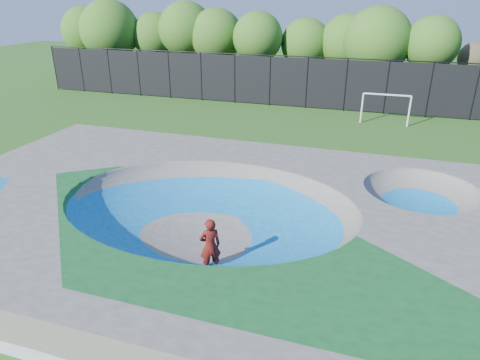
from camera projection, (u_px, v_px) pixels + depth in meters
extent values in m
plane|color=#255216|center=(209.00, 236.00, 16.14)|extent=(120.00, 120.00, 0.00)
cube|color=gray|center=(208.00, 218.00, 15.85)|extent=(22.00, 14.00, 1.50)
imported|color=#B01B0E|center=(210.00, 246.00, 13.71)|extent=(0.84, 0.78, 1.92)
cube|color=black|center=(211.00, 270.00, 14.08)|extent=(0.79, 0.58, 0.05)
cylinder|color=white|center=(362.00, 108.00, 30.12)|extent=(0.12, 0.12, 2.10)
cylinder|color=white|center=(409.00, 112.00, 29.23)|extent=(0.12, 0.12, 2.10)
cylinder|color=white|center=(387.00, 95.00, 29.26)|extent=(3.14, 0.12, 0.12)
cylinder|color=black|center=(55.00, 68.00, 40.47)|extent=(0.09, 0.09, 4.00)
cylinder|color=black|center=(82.00, 70.00, 39.62)|extent=(0.09, 0.09, 4.00)
cylinder|color=black|center=(110.00, 72.00, 38.77)|extent=(0.09, 0.09, 4.00)
cylinder|color=black|center=(139.00, 73.00, 37.93)|extent=(0.09, 0.09, 4.00)
cylinder|color=black|center=(169.00, 75.00, 37.08)|extent=(0.09, 0.09, 4.00)
cylinder|color=black|center=(201.00, 77.00, 36.23)|extent=(0.09, 0.09, 4.00)
cylinder|color=black|center=(235.00, 79.00, 35.38)|extent=(0.09, 0.09, 4.00)
cylinder|color=black|center=(270.00, 81.00, 34.54)|extent=(0.09, 0.09, 4.00)
cylinder|color=black|center=(307.00, 83.00, 33.69)|extent=(0.09, 0.09, 4.00)
cylinder|color=black|center=(346.00, 85.00, 32.84)|extent=(0.09, 0.09, 4.00)
cylinder|color=black|center=(387.00, 88.00, 31.99)|extent=(0.09, 0.09, 4.00)
cylinder|color=black|center=(430.00, 90.00, 31.15)|extent=(0.09, 0.09, 4.00)
cylinder|color=black|center=(475.00, 93.00, 30.30)|extent=(0.09, 0.09, 4.00)
cube|color=black|center=(307.00, 83.00, 33.69)|extent=(48.00, 0.03, 3.80)
cylinder|color=black|center=(309.00, 57.00, 32.90)|extent=(48.00, 0.08, 0.08)
cylinder|color=#453522|center=(90.00, 64.00, 46.01)|extent=(0.44, 0.44, 3.14)
sphere|color=#32651A|center=(86.00, 31.00, 44.65)|extent=(4.91, 4.91, 4.91)
cylinder|color=#453522|center=(114.00, 69.00, 43.31)|extent=(0.44, 0.44, 3.08)
sphere|color=#32651A|center=(110.00, 30.00, 41.85)|extent=(5.74, 5.74, 5.74)
cylinder|color=#453522|center=(157.00, 68.00, 43.81)|extent=(0.44, 0.44, 2.97)
sphere|color=#32651A|center=(155.00, 36.00, 42.55)|extent=(4.51, 4.51, 4.51)
cylinder|color=#453522|center=(188.00, 68.00, 42.35)|extent=(0.44, 0.44, 3.42)
sphere|color=#32651A|center=(186.00, 29.00, 40.90)|extent=(5.19, 5.19, 5.19)
cylinder|color=#453522|center=(217.00, 72.00, 41.48)|extent=(0.44, 0.44, 3.01)
sphere|color=#32651A|center=(216.00, 36.00, 40.14)|extent=(4.98, 4.98, 4.98)
cylinder|color=#453522|center=(257.00, 75.00, 38.83)|extent=(0.44, 0.44, 3.33)
sphere|color=#32651A|center=(258.00, 37.00, 37.51)|extent=(4.39, 4.39, 4.39)
cylinder|color=#453522|center=(304.00, 78.00, 39.33)|extent=(0.44, 0.44, 2.78)
sphere|color=#32651A|center=(306.00, 43.00, 38.13)|extent=(4.37, 4.37, 4.37)
cylinder|color=#453522|center=(344.00, 79.00, 38.34)|extent=(0.44, 0.44, 2.85)
sphere|color=#32651A|center=(348.00, 42.00, 37.07)|extent=(4.77, 4.77, 4.77)
cylinder|color=#453522|center=(372.00, 84.00, 36.06)|extent=(0.44, 0.44, 2.90)
sphere|color=#32651A|center=(377.00, 41.00, 34.67)|extent=(5.48, 5.48, 5.48)
cylinder|color=#453522|center=(425.00, 85.00, 34.65)|extent=(0.44, 0.44, 3.33)
sphere|color=#32651A|center=(432.00, 43.00, 33.36)|extent=(4.22, 4.22, 4.22)
cylinder|color=#453522|center=(468.00, 88.00, 35.39)|extent=(0.44, 0.44, 2.60)
sphere|color=brown|center=(475.00, 58.00, 34.44)|extent=(2.60, 2.60, 2.60)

